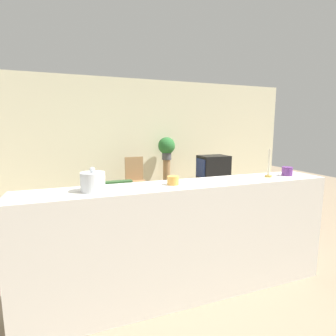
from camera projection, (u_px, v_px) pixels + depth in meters
ground_plane at (167, 267)px, 3.02m from camera, size 14.00×14.00×0.00m
wall_back at (116, 138)px, 5.99m from camera, size 9.00×0.06×2.70m
couch at (114, 213)px, 4.06m from camera, size 0.91×2.07×0.79m
tv_stand at (213, 191)px, 5.48m from camera, size 0.94×0.51×0.54m
television at (213, 167)px, 5.40m from camera, size 0.59×0.45×0.49m
wooden_chair at (136, 178)px, 5.58m from camera, size 0.44×0.44×0.97m
plant_stand at (167, 177)px, 6.22m from camera, size 0.17×0.17×0.85m
potted_plant at (167, 147)px, 6.11m from camera, size 0.40×0.40×0.52m
foreground_counter at (185, 240)px, 2.47m from camera, size 2.93×0.44×1.09m
decorative_bowl at (93, 182)px, 2.09m from camera, size 0.19×0.19×0.20m
candle_jar at (173, 180)px, 2.33m from camera, size 0.11×0.11×0.08m
candlestick at (269, 167)px, 2.69m from camera, size 0.07×0.07×0.29m
coffee_tin at (287, 171)px, 2.78m from camera, size 0.11×0.11×0.09m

